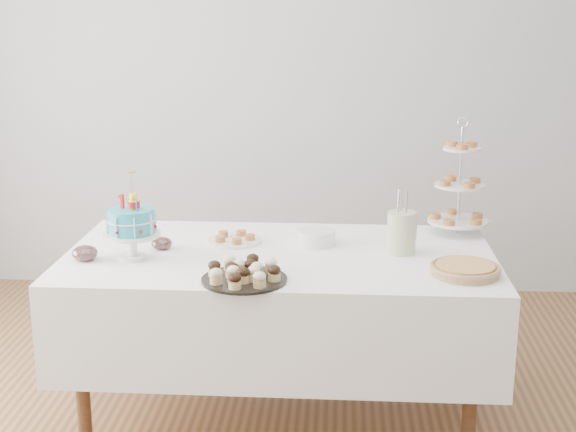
# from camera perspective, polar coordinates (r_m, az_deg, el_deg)

# --- Properties ---
(walls) EXTENTS (5.04, 4.04, 2.70)m
(walls) POSITION_cam_1_polar(r_m,az_deg,el_deg) (3.18, -1.04, 5.73)
(walls) COLOR #A7AAAD
(walls) RESTS_ON floor
(table) EXTENTS (1.92, 1.02, 0.77)m
(table) POSITION_cam_1_polar(r_m,az_deg,el_deg) (3.68, -0.59, -6.02)
(table) COLOR white
(table) RESTS_ON floor
(birthday_cake) EXTENTS (0.25, 0.25, 0.39)m
(birthday_cake) POSITION_cam_1_polar(r_m,az_deg,el_deg) (3.56, -11.03, -1.39)
(birthday_cake) COLOR white
(birthday_cake) RESTS_ON table
(cupcake_tray) EXTENTS (0.35, 0.35, 0.08)m
(cupcake_tray) POSITION_cam_1_polar(r_m,az_deg,el_deg) (3.24, -3.14, -3.98)
(cupcake_tray) COLOR black
(cupcake_tray) RESTS_ON table
(pie) EXTENTS (0.29, 0.29, 0.05)m
(pie) POSITION_cam_1_polar(r_m,az_deg,el_deg) (3.39, 12.48, -3.70)
(pie) COLOR tan
(pie) RESTS_ON table
(tiered_stand) EXTENTS (0.29, 0.29, 0.57)m
(tiered_stand) POSITION_cam_1_polar(r_m,az_deg,el_deg) (3.94, 12.11, 2.11)
(tiered_stand) COLOR silver
(tiered_stand) RESTS_ON table
(plate_stack) EXTENTS (0.18, 0.18, 0.07)m
(plate_stack) POSITION_cam_1_polar(r_m,az_deg,el_deg) (3.72, 2.03, -1.51)
(plate_stack) COLOR white
(plate_stack) RESTS_ON table
(pastry_plate) EXTENTS (0.25, 0.25, 0.04)m
(pastry_plate) POSITION_cam_1_polar(r_m,az_deg,el_deg) (3.77, -3.84, -1.62)
(pastry_plate) COLOR white
(pastry_plate) RESTS_ON table
(jam_bowl_a) EXTENTS (0.11, 0.11, 0.07)m
(jam_bowl_a) POSITION_cam_1_polar(r_m,az_deg,el_deg) (3.61, -14.25, -2.59)
(jam_bowl_a) COLOR silver
(jam_bowl_a) RESTS_ON table
(jam_bowl_b) EXTENTS (0.09, 0.09, 0.06)m
(jam_bowl_b) POSITION_cam_1_polar(r_m,az_deg,el_deg) (3.70, -8.97, -1.94)
(jam_bowl_b) COLOR silver
(jam_bowl_b) RESTS_ON table
(utensil_pitcher) EXTENTS (0.13, 0.13, 0.29)m
(utensil_pitcher) POSITION_cam_1_polar(r_m,az_deg,el_deg) (3.61, 8.09, -1.05)
(utensil_pitcher) COLOR white
(utensil_pitcher) RESTS_ON table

